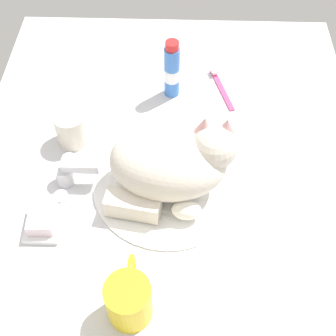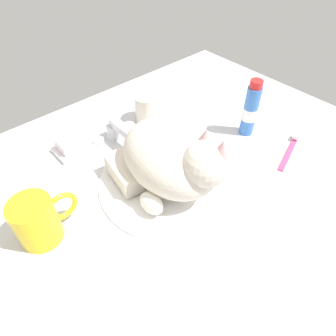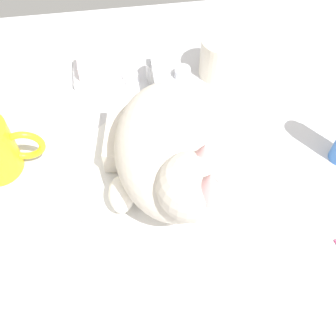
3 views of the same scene
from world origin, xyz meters
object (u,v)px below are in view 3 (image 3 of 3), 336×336
Objects in this scene: rinse_cup at (220,57)px; soap_bar at (98,64)px; cat at (174,154)px; faucet at (157,72)px.

rinse_cup is 1.09× the size of soap_bar.
soap_bar is (-9.76, 24.04, -5.19)cm from cat.
cat is 24.78cm from rinse_cup.
faucet is 0.49× the size of cat.
cat reaches higher than faucet.
rinse_cup reaches higher than faucet.
soap_bar is at bearing 112.10° from cat.
rinse_cup is (11.00, 1.00, 1.23)cm from faucet.
soap_bar is (-9.91, 3.28, 0.04)cm from faucet.
faucet is 1.74× the size of soap_bar.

